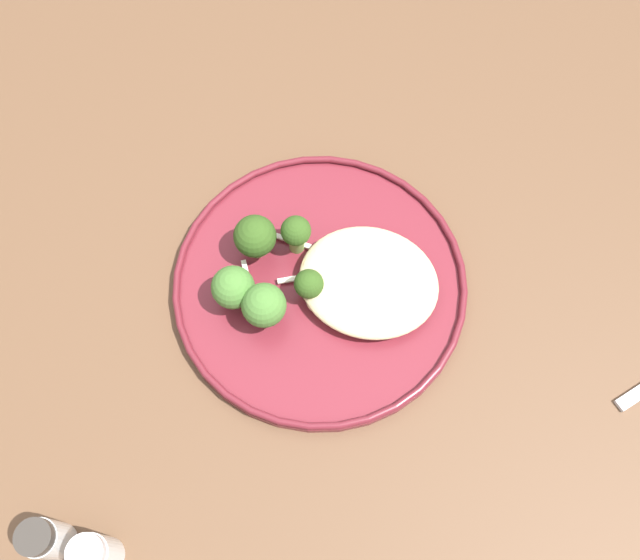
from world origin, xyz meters
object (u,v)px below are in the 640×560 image
at_px(broccoli_floret_beside_noodles, 255,237).
at_px(salt_shaker, 96,554).
at_px(pepper_shaker, 47,539).
at_px(broccoli_floret_center_pile, 233,288).
at_px(seared_scallop_right_edge, 353,243).
at_px(dinner_plate, 320,284).
at_px(seared_scallop_front_small, 370,275).
at_px(broccoli_floret_right_tilted, 264,306).
at_px(broccoli_floret_left_leaning, 309,285).
at_px(broccoli_floret_split_head, 292,232).
at_px(seared_scallop_center_golden, 318,300).
at_px(seared_scallop_tilted_round, 320,269).

distance_m(broccoli_floret_beside_noodles, salt_shaker, 0.31).
distance_m(broccoli_floret_beside_noodles, pepper_shaker, 0.32).
bearing_deg(broccoli_floret_center_pile, broccoli_floret_beside_noodles, -94.53).
xyz_separation_m(seared_scallop_right_edge, broccoli_floret_center_pile, (0.10, 0.08, 0.02)).
distance_m(dinner_plate, pepper_shaker, 0.33).
bearing_deg(salt_shaker, seared_scallop_front_small, -116.99).
height_order(broccoli_floret_right_tilted, broccoli_floret_left_leaning, broccoli_floret_right_tilted).
bearing_deg(salt_shaker, broccoli_floret_split_head, -103.08).
bearing_deg(broccoli_floret_beside_noodles, seared_scallop_front_small, -179.78).
bearing_deg(seared_scallop_front_small, broccoli_floret_center_pile, 25.03).
relative_size(seared_scallop_right_edge, broccoli_floret_beside_noodles, 0.42).
bearing_deg(broccoli_floret_center_pile, pepper_shaker, 72.09).
bearing_deg(broccoli_floret_left_leaning, pepper_shaker, 61.79).
height_order(seared_scallop_front_small, salt_shaker, salt_shaker).
relative_size(seared_scallop_center_golden, salt_shaker, 0.33).
relative_size(seared_scallop_right_edge, broccoli_floret_split_head, 0.46).
bearing_deg(seared_scallop_front_small, seared_scallop_tilted_round, 9.13).
bearing_deg(broccoli_floret_left_leaning, broccoli_floret_beside_noodles, -26.55).
relative_size(seared_scallop_tilted_round, broccoli_floret_center_pile, 0.65).
bearing_deg(seared_scallop_tilted_round, seared_scallop_front_small, -170.87).
height_order(seared_scallop_center_golden, broccoli_floret_split_head, broccoli_floret_split_head).
bearing_deg(salt_shaker, seared_scallop_tilted_round, -109.91).
bearing_deg(broccoli_floret_right_tilted, seared_scallop_center_golden, -148.10).
distance_m(broccoli_floret_left_leaning, salt_shaker, 0.30).
relative_size(broccoli_floret_right_tilted, broccoli_floret_split_head, 1.09).
relative_size(seared_scallop_tilted_round, broccoli_floret_left_leaning, 0.83).
distance_m(seared_scallop_front_small, broccoli_floret_right_tilted, 0.11).
xyz_separation_m(seared_scallop_right_edge, seared_scallop_tilted_round, (0.02, 0.04, 0.00)).
bearing_deg(seared_scallop_tilted_round, broccoli_floret_right_tilted, 56.96).
height_order(seared_scallop_tilted_round, seared_scallop_center_golden, seared_scallop_tilted_round).
height_order(seared_scallop_tilted_round, broccoli_floret_right_tilted, broccoli_floret_right_tilted).
xyz_separation_m(broccoli_floret_beside_noodles, salt_shaker, (0.04, 0.31, -0.01)).
relative_size(seared_scallop_right_edge, seared_scallop_front_small, 1.06).
xyz_separation_m(seared_scallop_right_edge, broccoli_floret_beside_noodles, (0.09, 0.03, 0.02)).
bearing_deg(broccoli_floret_right_tilted, seared_scallop_front_small, -142.56).
distance_m(seared_scallop_center_golden, pepper_shaker, 0.31).
height_order(seared_scallop_center_golden, broccoli_floret_beside_noodles, broccoli_floret_beside_noodles).
bearing_deg(seared_scallop_center_golden, salt_shaker, 66.89).
bearing_deg(seared_scallop_center_golden, broccoli_floret_center_pile, 12.64).
bearing_deg(broccoli_floret_right_tilted, dinner_plate, -130.16).
bearing_deg(broccoli_floret_split_head, salt_shaker, 76.92).
height_order(broccoli_floret_left_leaning, salt_shaker, salt_shaker).
bearing_deg(broccoli_floret_beside_noodles, broccoli_floret_left_leaning, 153.45).
xyz_separation_m(dinner_plate, seared_scallop_center_golden, (-0.00, 0.02, 0.01)).
bearing_deg(seared_scallop_right_edge, seared_scallop_center_golden, 75.29).
bearing_deg(seared_scallop_tilted_round, seared_scallop_right_edge, -123.25).
bearing_deg(seared_scallop_tilted_round, salt_shaker, 70.09).
height_order(dinner_plate, seared_scallop_right_edge, seared_scallop_right_edge).
relative_size(dinner_plate, broccoli_floret_split_head, 5.63).
xyz_separation_m(broccoli_floret_split_head, salt_shaker, (0.08, 0.32, -0.01)).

